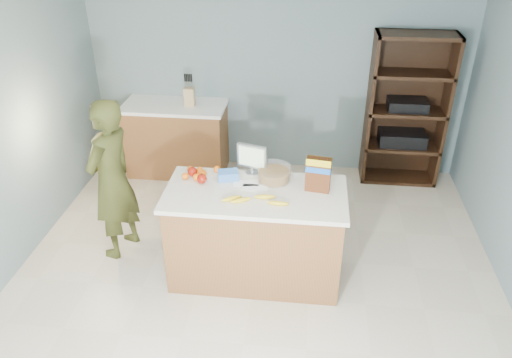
# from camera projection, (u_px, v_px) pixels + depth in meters

# --- Properties ---
(floor) EXTENTS (4.50, 5.00, 0.02)m
(floor) POSITION_uv_depth(u_px,v_px,m) (252.00, 296.00, 4.44)
(floor) COLOR beige
(floor) RESTS_ON ground
(walls) EXTENTS (4.52, 5.02, 2.51)m
(walls) POSITION_uv_depth(u_px,v_px,m) (251.00, 125.00, 3.62)
(walls) COLOR slate
(walls) RESTS_ON ground
(counter_peninsula) EXTENTS (1.56, 0.76, 0.90)m
(counter_peninsula) POSITION_uv_depth(u_px,v_px,m) (255.00, 238.00, 4.49)
(counter_peninsula) COLOR brown
(counter_peninsula) RESTS_ON ground
(back_cabinet) EXTENTS (1.24, 0.62, 0.90)m
(back_cabinet) POSITION_uv_depth(u_px,v_px,m) (177.00, 138.00, 6.23)
(back_cabinet) COLOR brown
(back_cabinet) RESTS_ON ground
(shelving_unit) EXTENTS (0.90, 0.40, 1.80)m
(shelving_unit) POSITION_uv_depth(u_px,v_px,m) (405.00, 112.00, 5.88)
(shelving_unit) COLOR black
(shelving_unit) RESTS_ON ground
(person) EXTENTS (0.53, 0.66, 1.59)m
(person) POSITION_uv_depth(u_px,v_px,m) (112.00, 180.00, 4.64)
(person) COLOR #353916
(person) RESTS_ON ground
(knife_block) EXTENTS (0.12, 0.10, 0.31)m
(knife_block) POSITION_uv_depth(u_px,v_px,m) (189.00, 96.00, 5.91)
(knife_block) COLOR tan
(knife_block) RESTS_ON back_cabinet
(envelopes) EXTENTS (0.32, 0.20, 0.00)m
(envelopes) POSITION_uv_depth(u_px,v_px,m) (250.00, 185.00, 4.34)
(envelopes) COLOR white
(envelopes) RESTS_ON counter_peninsula
(bananas) EXTENTS (0.57, 0.16, 0.04)m
(bananas) POSITION_uv_depth(u_px,v_px,m) (254.00, 200.00, 4.11)
(bananas) COLOR yellow
(bananas) RESTS_ON counter_peninsula
(apples) EXTENTS (0.20, 0.20, 0.09)m
(apples) POSITION_uv_depth(u_px,v_px,m) (197.00, 175.00, 4.42)
(apples) COLOR maroon
(apples) RESTS_ON counter_peninsula
(oranges) EXTENTS (0.32, 0.23, 0.06)m
(oranges) POSITION_uv_depth(u_px,v_px,m) (199.00, 173.00, 4.48)
(oranges) COLOR orange
(oranges) RESTS_ON counter_peninsula
(blue_carton) EXTENTS (0.20, 0.16, 0.08)m
(blue_carton) POSITION_uv_depth(u_px,v_px,m) (228.00, 175.00, 4.42)
(blue_carton) COLOR blue
(blue_carton) RESTS_ON counter_peninsula
(salad_bowl) EXTENTS (0.30, 0.30, 0.13)m
(salad_bowl) POSITION_uv_depth(u_px,v_px,m) (274.00, 174.00, 4.40)
(salad_bowl) COLOR #267219
(salad_bowl) RESTS_ON counter_peninsula
(tv) EXTENTS (0.28, 0.12, 0.28)m
(tv) POSITION_uv_depth(u_px,v_px,m) (252.00, 158.00, 4.46)
(tv) COLOR silver
(tv) RESTS_ON counter_peninsula
(cereal_box) EXTENTS (0.22, 0.11, 0.31)m
(cereal_box) POSITION_uv_depth(u_px,v_px,m) (318.00, 172.00, 4.18)
(cereal_box) COLOR #592B14
(cereal_box) RESTS_ON counter_peninsula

